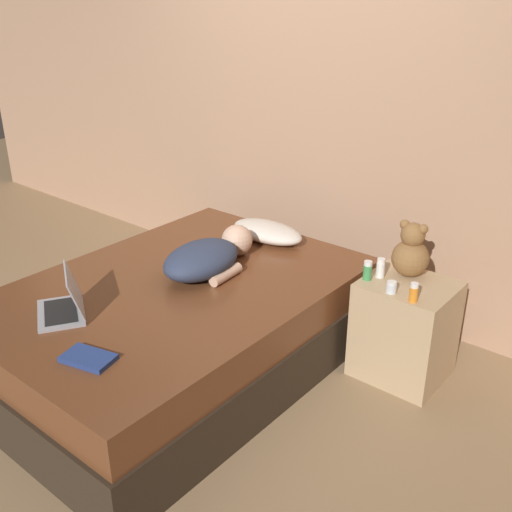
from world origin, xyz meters
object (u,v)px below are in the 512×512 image
Objects in this scene: laptop at (66,304)px; book at (88,358)px; bottle_clear at (391,287)px; pillow at (267,232)px; teddy_bear at (411,253)px; person_lying at (208,256)px; bottle_orange at (414,293)px; bottle_green at (368,271)px; bottle_white at (381,268)px.

laptop is 0.46m from book.
laptop is at bearing -135.69° from bottle_clear.
teddy_bear is (0.96, 0.02, 0.12)m from pillow.
bottle_orange is (1.09, 0.33, 0.00)m from person_lying.
bottle_green is at bearing -11.65° from pillow.
bottle_green reaches higher than bottle_clear.
person_lying reaches higher than book.
laptop is (-0.18, -1.36, -0.01)m from pillow.
teddy_bear is 0.18m from bottle_white.
laptop is (-0.21, -0.80, -0.04)m from person_lying.
bottle_orange reaches higher than book.
laptop reaches higher than person_lying.
book is (0.22, -0.98, -0.08)m from person_lying.
bottle_orange is at bearing 11.91° from person_lying.
teddy_bear reaches higher than bottle_green.
person_lying is 1.00m from book.
pillow is 1.32× the size of laptop.
book is (-0.75, -1.32, -0.06)m from bottle_clear.
person_lying is 2.24× the size of teddy_bear.
teddy_bear is at bearing 1.21° from pillow.
bottle_green is (0.79, 0.40, 0.01)m from person_lying.
pillow is 4.69× the size of bottle_white.
pillow is at bearing 114.16° from laptop.
bottle_white is (1.04, 1.26, 0.05)m from laptop.
bottle_clear is (1.17, 1.14, 0.02)m from laptop.
bottle_white is at bearing 59.87° from bottle_green.
book is at bearing -82.31° from person_lying.
person_lying reaches higher than bottle_orange.
pillow is 0.83m from bottle_green.
pillow is 1.01m from bottle_clear.
laptop is at bearing -129.38° from bottle_white.
pillow is 1.56m from book.
bottle_clear is at bearing 14.95° from person_lying.
laptop is at bearing -129.63° from teddy_bear.
laptop is at bearing -97.59° from pillow.
bottle_clear is (0.13, -0.12, -0.02)m from bottle_white.
teddy_bear reaches higher than bottle_white.
laptop reaches higher than bottle_orange.
bottle_white is at bearing 24.61° from person_lying.
bottle_white is (0.85, -0.10, 0.04)m from pillow.
teddy_bear is at bearing 47.84° from bottle_white.
person_lying is 6.37× the size of bottle_white.
bottle_clear reaches higher than book.
bottle_green is at bearing 81.90° from laptop.
person_lying reaches higher than bottle_green.
teddy_bear is at bearing 27.26° from person_lying.
book is (-0.61, -1.44, -0.08)m from bottle_white.
bottle_green is at bearing -128.18° from teddy_bear.
bottle_green reaches higher than bottle_orange.
bottle_orange is 1.65× the size of bottle_clear.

